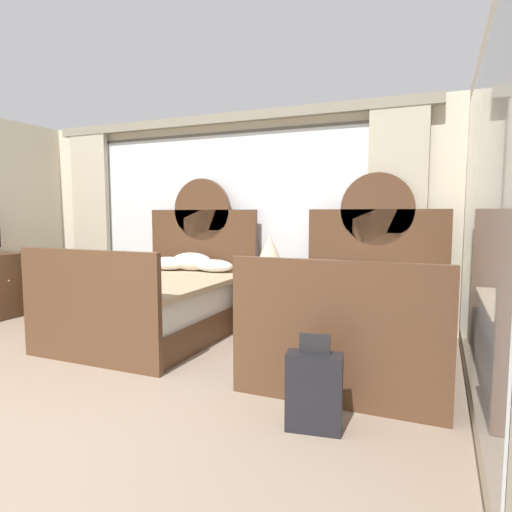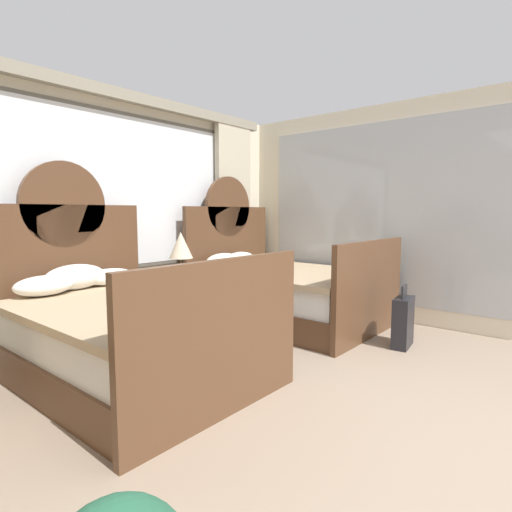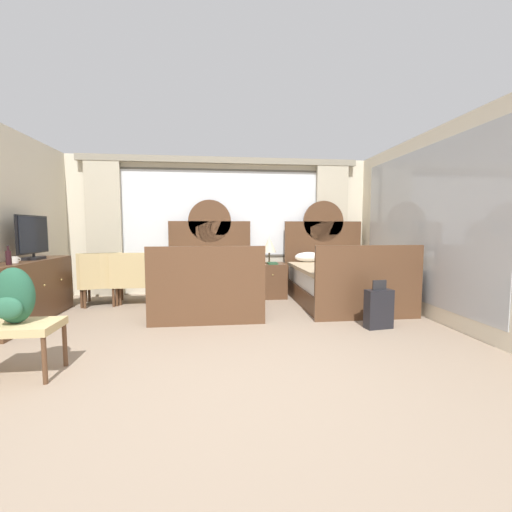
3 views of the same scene
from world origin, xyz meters
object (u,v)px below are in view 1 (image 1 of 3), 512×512
object	(u,v)px
armchair_by_window_left	(91,283)
suitcase_on_floor	(314,391)
bed_near_mirror	(360,321)
armchair_by_window_right	(62,281)
bed_near_window	(160,301)
book_on_nightstand	(270,278)
armchair_by_window_centre	(63,281)
nightstand_between_beds	(272,304)
table_lamp_on_nightstand	(270,248)

from	to	relation	value
armchair_by_window_left	suitcase_on_floor	size ratio (longest dim) A/B	1.41
bed_near_mirror	armchair_by_window_right	xyz separation A→B (m)	(-4.09, 0.32, 0.08)
bed_near_window	armchair_by_window_right	bearing A→B (deg)	170.39
book_on_nightstand	armchair_by_window_centre	xyz separation A→B (m)	(-2.97, -0.20, -0.19)
armchair_by_window_centre	nightstand_between_beds	bearing A→B (deg)	5.95
armchair_by_window_centre	armchair_by_window_right	bearing A→B (deg)	-166.39
table_lamp_on_nightstand	suitcase_on_floor	bearing A→B (deg)	-62.05
nightstand_between_beds	armchair_by_window_right	xyz separation A→B (m)	(-2.96, -0.31, 0.15)
nightstand_between_beds	armchair_by_window_right	distance (m)	2.98
armchair_by_window_centre	armchair_by_window_right	size ratio (longest dim) A/B	1.00
bed_near_window	armchair_by_window_left	bearing A→B (deg)	166.76
table_lamp_on_nightstand	book_on_nightstand	size ratio (longest dim) A/B	1.96
table_lamp_on_nightstand	armchair_by_window_right	size ratio (longest dim) A/B	0.57
book_on_nightstand	suitcase_on_floor	bearing A→B (deg)	-61.82
nightstand_between_beds	armchair_by_window_left	size ratio (longest dim) A/B	0.71
armchair_by_window_left	armchair_by_window_right	distance (m)	0.51
bed_near_mirror	armchair_by_window_right	world-z (taller)	bed_near_mirror
bed_near_mirror	armchair_by_window_left	distance (m)	3.59
bed_near_mirror	suitcase_on_floor	xyz separation A→B (m)	(-0.04, -1.48, -0.12)
armchair_by_window_left	bed_near_mirror	bearing A→B (deg)	-5.14
bed_near_window	table_lamp_on_nightstand	bearing A→B (deg)	28.77
table_lamp_on_nightstand	armchair_by_window_centre	bearing A→B (deg)	-174.18
bed_near_mirror	armchair_by_window_centre	size ratio (longest dim) A/B	2.40
book_on_nightstand	armchair_by_window_right	bearing A→B (deg)	-176.18
bed_near_mirror	suitcase_on_floor	size ratio (longest dim) A/B	3.40
book_on_nightstand	armchair_by_window_centre	size ratio (longest dim) A/B	0.29
table_lamp_on_nightstand	armchair_by_window_left	bearing A→B (deg)	-172.88
armchair_by_window_right	nightstand_between_beds	bearing A→B (deg)	5.99
nightstand_between_beds	table_lamp_on_nightstand	size ratio (longest dim) A/B	1.26
bed_near_window	armchair_by_window_centre	bearing A→B (deg)	170.19
bed_near_window	book_on_nightstand	xyz separation A→B (m)	(1.16, 0.51, 0.27)
bed_near_mirror	book_on_nightstand	world-z (taller)	bed_near_mirror
bed_near_window	suitcase_on_floor	bearing A→B (deg)	-33.84
bed_near_mirror	table_lamp_on_nightstand	world-z (taller)	bed_near_mirror
table_lamp_on_nightstand	armchair_by_window_right	world-z (taller)	table_lamp_on_nightstand
table_lamp_on_nightstand	suitcase_on_floor	xyz separation A→B (m)	(1.12, -2.11, -0.73)
bed_near_window	armchair_by_window_left	world-z (taller)	bed_near_window
nightstand_between_beds	armchair_by_window_left	xyz separation A→B (m)	(-2.45, -0.31, 0.15)
armchair_by_window_centre	suitcase_on_floor	xyz separation A→B (m)	(4.04, -1.81, -0.21)
armchair_by_window_centre	armchair_by_window_left	bearing A→B (deg)	-0.54
armchair_by_window_right	suitcase_on_floor	world-z (taller)	armchair_by_window_right
bed_near_window	armchair_by_window_right	xyz separation A→B (m)	(-1.83, 0.31, 0.08)
table_lamp_on_nightstand	armchair_by_window_left	distance (m)	2.50
nightstand_between_beds	table_lamp_on_nightstand	bearing A→B (deg)	-159.45
nightstand_between_beds	armchair_by_window_left	distance (m)	2.47
bed_near_mirror	table_lamp_on_nightstand	xyz separation A→B (m)	(-1.15, 0.62, 0.61)
armchair_by_window_centre	armchair_by_window_right	distance (m)	0.02
bed_near_mirror	armchair_by_window_centre	world-z (taller)	bed_near_mirror
armchair_by_window_right	book_on_nightstand	bearing A→B (deg)	3.82
table_lamp_on_nightstand	armchair_by_window_centre	xyz separation A→B (m)	(-2.92, -0.30, -0.53)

